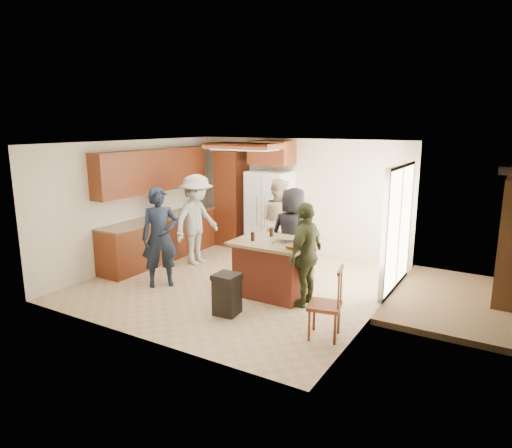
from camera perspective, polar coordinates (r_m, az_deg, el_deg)
The scene contains 12 objects.
person_front_left at distance 8.12m, azimuth -11.90°, elevation -1.64°, with size 0.64×0.47×1.76m, color black.
person_behind_left at distance 9.29m, azimuth 2.83°, elevation 0.38°, with size 0.85×0.53×1.75m, color tan.
person_behind_right at distance 8.23m, azimuth 4.62°, elevation -1.36°, with size 0.84×0.55×1.72m, color black.
person_side_right at distance 7.15m, azimuth 6.22°, elevation -3.78°, with size 0.97×0.50×1.66m, color #3B4126.
person_counter at distance 9.26m, azimuth -7.45°, elevation 0.51°, with size 1.18×0.55×1.83m, color gray.
left_cabinetry at distance 9.71m, azimuth -12.09°, elevation 1.12°, with size 0.64×3.00×2.30m.
back_wall_units at distance 10.49m, azimuth -1.81°, elevation 4.58°, with size 1.80×0.60×2.45m.
refrigerator at distance 10.11m, azimuth 1.71°, elevation 1.53°, with size 0.90×0.76×1.80m.
kitchen_island at distance 7.64m, azimuth 2.21°, elevation -5.43°, with size 1.28×1.03×0.93m.
island_items at distance 7.33m, azimuth 3.66°, elevation -2.22°, with size 0.92×0.67×0.15m.
trash_bin at distance 6.93m, azimuth -3.65°, elevation -8.71°, with size 0.37×0.37×0.63m.
spindle_chair at distance 6.22m, azimuth 8.77°, elevation -10.07°, with size 0.50×0.50×0.99m.
Camera 1 is at (4.25, -6.57, 2.82)m, focal length 32.00 mm.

